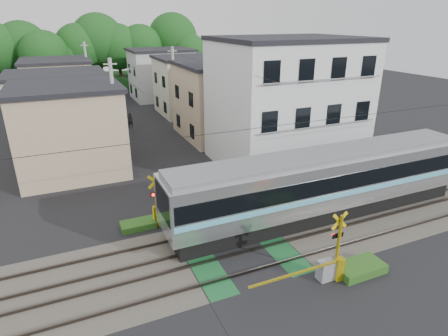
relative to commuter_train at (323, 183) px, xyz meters
name	(u,v)px	position (x,y,z in m)	size (l,w,h in m)	color
ground	(237,249)	(-5.85, -1.20, -2.00)	(120.00, 120.00, 0.00)	black
track_bed	(237,248)	(-5.85, -1.20, -1.96)	(120.00, 120.00, 0.14)	#47423A
commuter_train	(323,183)	(0.00, 0.00, 0.00)	(18.21, 2.87, 3.78)	black
crossing_signal_near	(329,265)	(-3.26, -4.85, -1.29)	(4.74, 0.65, 3.09)	yellow
crossing_signal_far	(164,213)	(-8.44, 2.45, -1.29)	(4.74, 0.65, 3.09)	yellow
apartment_block	(286,103)	(2.65, 8.29, 2.65)	(10.20, 8.36, 9.30)	white
houses_row	(133,93)	(-5.60, 24.72, 1.24)	(22.07, 31.35, 6.80)	tan
tree_hill	(102,53)	(-5.76, 47.36, 3.57)	(40.00, 13.07, 11.49)	#1A4E1A
catenary	(343,160)	(0.15, -1.17, 1.69)	(60.00, 5.04, 7.00)	#2D2D33
utility_poles	(125,90)	(-6.90, 21.81, 2.08)	(7.90, 42.00, 8.00)	#A5A5A0
pedestrian	(130,120)	(-6.47, 22.97, -1.22)	(0.57, 0.37, 1.56)	black
weed_patches	(269,238)	(-4.09, -1.29, -1.82)	(10.25, 8.80, 0.40)	#2D5E1E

